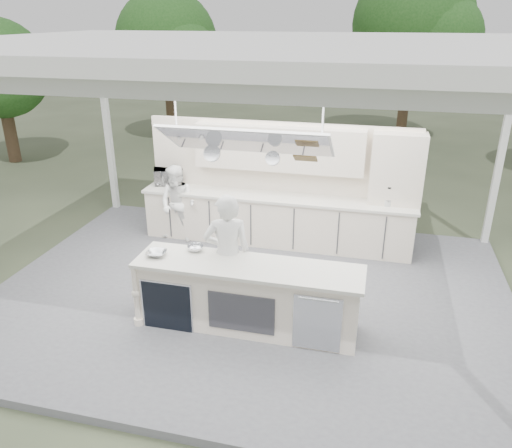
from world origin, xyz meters
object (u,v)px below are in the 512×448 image
(head_chef, at_px, (227,255))
(sous_chef, at_px, (178,204))
(back_counter, at_px, (276,219))
(demo_island, at_px, (246,296))

(head_chef, xyz_separation_m, sous_chef, (-1.64, 2.15, -0.17))
(back_counter, xyz_separation_m, head_chef, (-0.18, -2.50, 0.43))
(sous_chef, bearing_deg, demo_island, -41.09)
(back_counter, height_order, sous_chef, sous_chef)
(demo_island, bearing_deg, back_counter, 93.63)
(back_counter, relative_size, head_chef, 2.80)
(demo_island, distance_m, head_chef, 0.64)
(back_counter, bearing_deg, sous_chef, -169.07)
(back_counter, relative_size, sous_chef, 3.43)
(head_chef, bearing_deg, demo_island, 120.39)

